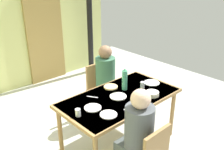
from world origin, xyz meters
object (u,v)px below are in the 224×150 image
Objects in this scene: dining_table at (120,101)px; chair_far_diner at (101,87)px; water_bottle_green_near at (125,80)px; serving_bowl_center at (152,94)px; person_near_diner at (138,128)px; person_far_diner at (106,73)px.

chair_far_diner is at bearing 66.87° from dining_table.
dining_table is 0.30m from water_bottle_green_near.
person_near_diner is at bearing -151.83° from serving_bowl_center.
water_bottle_green_near reaches higher than serving_bowl_center.
dining_table is at bearing 66.87° from chair_far_diner.
water_bottle_green_near is at bearing 74.84° from person_far_diner.
person_far_diner is at bearing 62.57° from dining_table.
person_far_diner is at bearing 89.17° from serving_bowl_center.
water_bottle_green_near is at bearing 77.82° from chair_far_diner.
water_bottle_green_near is at bearing 52.91° from person_near_diner.
person_near_diner is 4.53× the size of serving_bowl_center.
person_far_diner is at bearing 74.84° from water_bottle_green_near.
person_near_diner is at bearing -120.35° from dining_table.
chair_far_diner is at bearing 77.82° from water_bottle_green_near.
person_near_diner is 0.93m from water_bottle_green_near.
person_near_diner is 2.51× the size of water_bottle_green_near.
chair_far_diner is at bearing 63.49° from person_near_diner.
dining_table is 0.86m from chair_far_diner.
chair_far_diner is 2.84× the size of water_bottle_green_near.
person_near_diner is 1.00× the size of person_far_diner.
chair_far_diner is 1.13× the size of person_far_diner.
chair_far_diner is 1.13× the size of person_near_diner.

